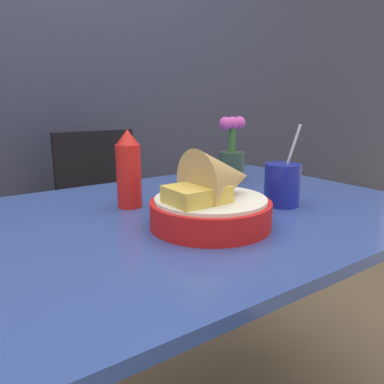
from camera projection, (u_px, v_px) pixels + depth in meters
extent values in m
cube|color=#2D334C|center=(41.00, 39.00, 1.86)|extent=(7.00, 0.06, 2.60)
cube|color=#334C9E|center=(187.00, 215.00, 0.97)|extent=(1.26, 0.87, 0.02)
cylinder|color=gray|center=(245.00, 250.00, 1.68)|extent=(0.05, 0.05, 0.70)
cylinder|color=black|center=(94.00, 293.00, 1.56)|extent=(0.03, 0.03, 0.44)
cylinder|color=black|center=(167.00, 271.00, 1.76)|extent=(0.03, 0.03, 0.44)
cylinder|color=black|center=(67.00, 263.00, 1.85)|extent=(0.03, 0.03, 0.44)
cylinder|color=black|center=(133.00, 247.00, 2.05)|extent=(0.03, 0.03, 0.44)
cube|color=black|center=(114.00, 221.00, 1.75)|extent=(0.40, 0.40, 0.02)
cube|color=black|center=(96.00, 172.00, 1.85)|extent=(0.40, 0.03, 0.40)
cylinder|color=red|center=(210.00, 213.00, 0.85)|extent=(0.28, 0.28, 0.06)
cylinder|color=white|center=(211.00, 199.00, 0.84)|extent=(0.25, 0.25, 0.01)
cone|color=tan|center=(223.00, 179.00, 0.85)|extent=(0.15, 0.15, 0.15)
cube|color=#E5C14C|center=(197.00, 196.00, 0.80)|extent=(0.12, 0.10, 0.04)
cylinder|color=red|center=(129.00, 176.00, 0.99)|extent=(0.07, 0.07, 0.17)
cone|color=red|center=(127.00, 137.00, 0.97)|extent=(0.06, 0.06, 0.04)
cylinder|color=#192399|center=(282.00, 185.00, 1.01)|extent=(0.10, 0.10, 0.11)
cylinder|color=black|center=(282.00, 188.00, 1.02)|extent=(0.09, 0.09, 0.09)
cylinder|color=white|center=(287.00, 165.00, 1.01)|extent=(0.01, 0.08, 0.22)
cylinder|color=#2D4738|center=(231.00, 166.00, 1.33)|extent=(0.09, 0.09, 0.10)
cylinder|color=#33722D|center=(232.00, 139.00, 1.31)|extent=(0.02, 0.02, 0.09)
sphere|color=#D14CB2|center=(232.00, 123.00, 1.29)|extent=(0.04, 0.04, 0.04)
sphere|color=#D14CB2|center=(226.00, 123.00, 1.28)|extent=(0.04, 0.04, 0.04)
sphere|color=#D14CB2|center=(239.00, 123.00, 1.31)|extent=(0.04, 0.04, 0.04)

